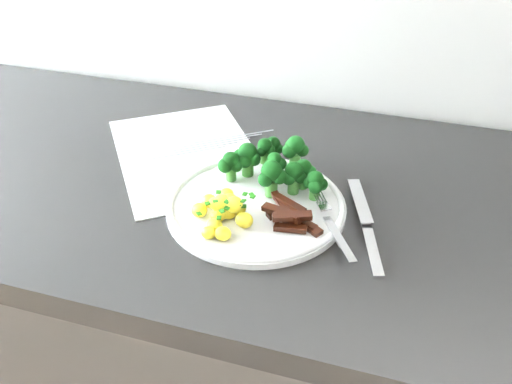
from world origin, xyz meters
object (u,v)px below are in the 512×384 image
(plate, at_px, (256,205))
(fork, at_px, (334,227))
(beef_strips, at_px, (289,216))
(knife, at_px, (368,235))
(potatoes, at_px, (223,211))
(broccoli, at_px, (276,164))
(recipe_paper, at_px, (188,154))
(counter, at_px, (287,382))

(plate, relative_size, fork, 1.73)
(beef_strips, relative_size, knife, 0.45)
(plate, height_order, potatoes, potatoes)
(broccoli, bearing_deg, plate, -101.03)
(recipe_paper, distance_m, broccoli, 0.18)
(broccoli, bearing_deg, knife, -29.31)
(fork, bearing_deg, beef_strips, 175.29)
(broccoli, height_order, potatoes, broccoli)
(counter, distance_m, knife, 0.48)
(plate, xyz_separation_m, knife, (0.16, -0.02, 0.00))
(broccoli, distance_m, beef_strips, 0.10)
(counter, bearing_deg, beef_strips, -84.81)
(potatoes, height_order, fork, potatoes)
(beef_strips, distance_m, knife, 0.11)
(counter, height_order, knife, knife)
(fork, bearing_deg, broccoli, 138.57)
(plate, xyz_separation_m, beef_strips, (0.06, -0.03, 0.01))
(broccoli, distance_m, knife, 0.18)
(knife, bearing_deg, potatoes, -172.61)
(potatoes, bearing_deg, broccoli, 68.28)
(plate, relative_size, beef_strips, 2.84)
(broccoli, relative_size, knife, 0.82)
(counter, distance_m, potatoes, 0.49)
(plate, distance_m, knife, 0.16)
(potatoes, bearing_deg, knife, 7.39)
(broccoli, relative_size, potatoes, 1.54)
(counter, relative_size, knife, 11.71)
(plate, height_order, knife, knife)
(counter, distance_m, broccoli, 0.49)
(beef_strips, xyz_separation_m, fork, (0.06, -0.01, -0.00))
(plate, xyz_separation_m, potatoes, (-0.03, -0.05, 0.02))
(counter, xyz_separation_m, beef_strips, (0.01, -0.08, 0.47))
(plate, distance_m, potatoes, 0.06)
(plate, bearing_deg, counter, 47.27)
(recipe_paper, distance_m, fork, 0.31)
(counter, xyz_separation_m, potatoes, (-0.08, -0.10, 0.47))
(counter, bearing_deg, plate, -132.73)
(counter, relative_size, plate, 9.23)
(recipe_paper, xyz_separation_m, potatoes, (0.12, -0.16, 0.02))
(broccoli, height_order, knife, broccoli)
(knife, bearing_deg, plate, 172.05)
(recipe_paper, relative_size, beef_strips, 4.22)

